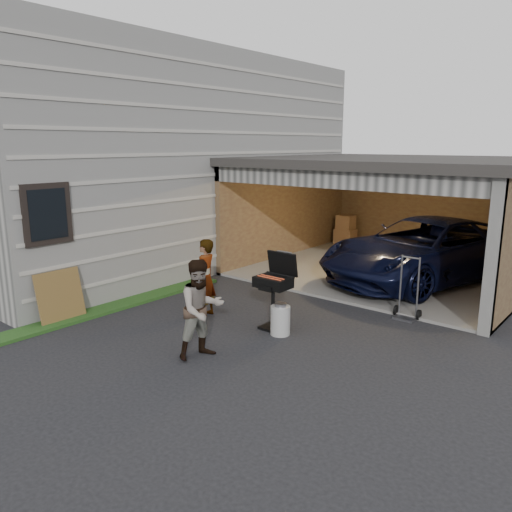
{
  "coord_description": "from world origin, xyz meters",
  "views": [
    {
      "loc": [
        6.04,
        -5.21,
        3.23
      ],
      "look_at": [
        0.16,
        1.87,
        1.15
      ],
      "focal_mm": 35.0,
      "sensor_mm": 36.0,
      "label": 1
    }
  ],
  "objects_px": {
    "bbq_grill": "(274,285)",
    "hand_truck": "(407,307)",
    "woman": "(205,278)",
    "plywood_panel": "(60,297)",
    "man": "(201,309)",
    "minivan": "(425,253)",
    "propane_tank": "(280,320)"
  },
  "relations": [
    {
      "from": "propane_tank",
      "to": "bbq_grill",
      "type": "bearing_deg",
      "value": 147.67
    },
    {
      "from": "woman",
      "to": "man",
      "type": "distance_m",
      "value": 1.88
    },
    {
      "from": "minivan",
      "to": "plywood_panel",
      "type": "bearing_deg",
      "value": -103.38
    },
    {
      "from": "minivan",
      "to": "bbq_grill",
      "type": "xyz_separation_m",
      "value": [
        -0.9,
        -4.61,
        0.07
      ]
    },
    {
      "from": "woman",
      "to": "bbq_grill",
      "type": "bearing_deg",
      "value": 89.0
    },
    {
      "from": "man",
      "to": "plywood_panel",
      "type": "distance_m",
      "value": 3.2
    },
    {
      "from": "bbq_grill",
      "to": "propane_tank",
      "type": "xyz_separation_m",
      "value": [
        0.27,
        -0.17,
        -0.55
      ]
    },
    {
      "from": "bbq_grill",
      "to": "plywood_panel",
      "type": "xyz_separation_m",
      "value": [
        -3.24,
        -2.24,
        -0.32
      ]
    },
    {
      "from": "bbq_grill",
      "to": "hand_truck",
      "type": "xyz_separation_m",
      "value": [
        1.61,
        2.0,
        -0.58
      ]
    },
    {
      "from": "bbq_grill",
      "to": "propane_tank",
      "type": "bearing_deg",
      "value": -32.33
    },
    {
      "from": "plywood_panel",
      "to": "man",
      "type": "bearing_deg",
      "value": 10.19
    },
    {
      "from": "minivan",
      "to": "bbq_grill",
      "type": "distance_m",
      "value": 4.7
    },
    {
      "from": "plywood_panel",
      "to": "hand_truck",
      "type": "height_order",
      "value": "hand_truck"
    },
    {
      "from": "man",
      "to": "hand_truck",
      "type": "xyz_separation_m",
      "value": [
        1.71,
        3.68,
        -0.54
      ]
    },
    {
      "from": "man",
      "to": "plywood_panel",
      "type": "height_order",
      "value": "man"
    },
    {
      "from": "minivan",
      "to": "woman",
      "type": "distance_m",
      "value": 5.44
    },
    {
      "from": "hand_truck",
      "to": "woman",
      "type": "bearing_deg",
      "value": -143.88
    },
    {
      "from": "hand_truck",
      "to": "bbq_grill",
      "type": "bearing_deg",
      "value": -130.42
    },
    {
      "from": "man",
      "to": "propane_tank",
      "type": "height_order",
      "value": "man"
    },
    {
      "from": "man",
      "to": "propane_tank",
      "type": "relative_size",
      "value": 3.03
    },
    {
      "from": "bbq_grill",
      "to": "propane_tank",
      "type": "distance_m",
      "value": 0.64
    },
    {
      "from": "minivan",
      "to": "plywood_panel",
      "type": "relative_size",
      "value": 5.44
    },
    {
      "from": "bbq_grill",
      "to": "hand_truck",
      "type": "bearing_deg",
      "value": 51.17
    },
    {
      "from": "plywood_panel",
      "to": "woman",
      "type": "bearing_deg",
      "value": 46.19
    },
    {
      "from": "woman",
      "to": "propane_tank",
      "type": "distance_m",
      "value": 1.75
    },
    {
      "from": "bbq_grill",
      "to": "hand_truck",
      "type": "height_order",
      "value": "bbq_grill"
    },
    {
      "from": "minivan",
      "to": "propane_tank",
      "type": "height_order",
      "value": "minivan"
    },
    {
      "from": "plywood_panel",
      "to": "minivan",
      "type": "bearing_deg",
      "value": 58.89
    },
    {
      "from": "minivan",
      "to": "hand_truck",
      "type": "relative_size",
      "value": 4.43
    },
    {
      "from": "woman",
      "to": "bbq_grill",
      "type": "xyz_separation_m",
      "value": [
        1.4,
        0.33,
        0.05
      ]
    },
    {
      "from": "minivan",
      "to": "hand_truck",
      "type": "xyz_separation_m",
      "value": [
        0.72,
        -2.61,
        -0.51
      ]
    },
    {
      "from": "propane_tank",
      "to": "man",
      "type": "bearing_deg",
      "value": -103.75
    }
  ]
}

